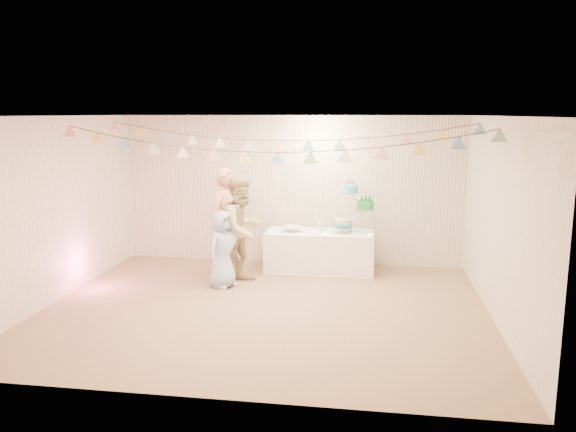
# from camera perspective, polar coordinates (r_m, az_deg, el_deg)

# --- Properties ---
(floor) EXTENTS (6.00, 6.00, 0.00)m
(floor) POSITION_cam_1_polar(r_m,az_deg,el_deg) (7.79, -2.35, -9.37)
(floor) COLOR #826446
(floor) RESTS_ON ground
(ceiling) EXTENTS (6.00, 6.00, 0.00)m
(ceiling) POSITION_cam_1_polar(r_m,az_deg,el_deg) (7.33, -2.51, 10.12)
(ceiling) COLOR white
(ceiling) RESTS_ON ground
(back_wall) EXTENTS (6.00, 6.00, 0.00)m
(back_wall) POSITION_cam_1_polar(r_m,az_deg,el_deg) (9.89, 0.31, 2.65)
(back_wall) COLOR white
(back_wall) RESTS_ON ground
(front_wall) EXTENTS (6.00, 6.00, 0.00)m
(front_wall) POSITION_cam_1_polar(r_m,az_deg,el_deg) (5.08, -7.77, -4.93)
(front_wall) COLOR white
(front_wall) RESTS_ON ground
(left_wall) EXTENTS (5.00, 5.00, 0.00)m
(left_wall) POSITION_cam_1_polar(r_m,az_deg,el_deg) (8.54, -22.61, 0.60)
(left_wall) COLOR white
(left_wall) RESTS_ON ground
(right_wall) EXTENTS (5.00, 5.00, 0.00)m
(right_wall) POSITION_cam_1_polar(r_m,az_deg,el_deg) (7.50, 20.72, -0.53)
(right_wall) COLOR white
(right_wall) RESTS_ON ground
(table) EXTENTS (1.81, 0.72, 0.68)m
(table) POSITION_cam_1_polar(r_m,az_deg,el_deg) (9.49, 3.24, -3.61)
(table) COLOR white
(table) RESTS_ON floor
(cake_stand) EXTENTS (0.73, 0.43, 0.82)m
(cake_stand) POSITION_cam_1_polar(r_m,az_deg,el_deg) (9.35, 6.68, 1.25)
(cake_stand) COLOR silver
(cake_stand) RESTS_ON table
(cake_bottom) EXTENTS (0.31, 0.31, 0.15)m
(cake_bottom) POSITION_cam_1_polar(r_m,az_deg,el_deg) (9.35, 5.71, -0.74)
(cake_bottom) COLOR teal
(cake_bottom) RESTS_ON cake_stand
(cake_middle) EXTENTS (0.27, 0.27, 0.22)m
(cake_middle) POSITION_cam_1_polar(r_m,az_deg,el_deg) (9.44, 7.79, 0.99)
(cake_middle) COLOR #1D8839
(cake_middle) RESTS_ON cake_stand
(cake_top_tier) EXTENTS (0.25, 0.25, 0.19)m
(cake_top_tier) POSITION_cam_1_polar(r_m,az_deg,el_deg) (9.29, 6.34, 2.55)
(cake_top_tier) COLOR #4BABEC
(cake_top_tier) RESTS_ON cake_stand
(platter) EXTENTS (0.35, 0.35, 0.02)m
(platter) POSITION_cam_1_polar(r_m,az_deg,el_deg) (9.40, 0.49, -1.10)
(platter) COLOR white
(platter) RESTS_ON table
(posy) EXTENTS (0.14, 0.14, 0.16)m
(posy) POSITION_cam_1_polar(r_m,az_deg,el_deg) (9.44, 3.30, -0.64)
(posy) COLOR white
(posy) RESTS_ON table
(person_adult_a) EXTENTS (0.74, 0.78, 1.79)m
(person_adult_a) POSITION_cam_1_polar(r_m,az_deg,el_deg) (9.15, -6.05, -0.61)
(person_adult_a) COLOR tan
(person_adult_a) RESTS_ON floor
(person_adult_b) EXTENTS (0.98, 1.05, 1.71)m
(person_adult_b) POSITION_cam_1_polar(r_m,az_deg,el_deg) (8.73, -4.65, -1.38)
(person_adult_b) COLOR tan
(person_adult_b) RESTS_ON floor
(person_child) EXTENTS (0.61, 0.69, 1.19)m
(person_child) POSITION_cam_1_polar(r_m,az_deg,el_deg) (8.64, -6.58, -3.34)
(person_child) COLOR #A5C6EA
(person_child) RESTS_ON floor
(bunting_back) EXTENTS (5.60, 1.10, 0.40)m
(bunting_back) POSITION_cam_1_polar(r_m,az_deg,el_deg) (8.42, -1.06, 8.46)
(bunting_back) COLOR pink
(bunting_back) RESTS_ON ceiling
(bunting_front) EXTENTS (5.60, 0.90, 0.36)m
(bunting_front) POSITION_cam_1_polar(r_m,az_deg,el_deg) (7.14, -2.80, 7.86)
(bunting_front) COLOR #72A5E5
(bunting_front) RESTS_ON ceiling
(tealight_0) EXTENTS (0.04, 0.04, 0.03)m
(tealight_0) POSITION_cam_1_polar(r_m,az_deg,el_deg) (9.37, -1.70, -1.55)
(tealight_0) COLOR #FFD88C
(tealight_0) RESTS_ON table
(tealight_1) EXTENTS (0.04, 0.04, 0.03)m
(tealight_1) POSITION_cam_1_polar(r_m,az_deg,el_deg) (9.63, 1.29, -1.23)
(tealight_1) COLOR #FFD88C
(tealight_1) RESTS_ON table
(tealight_2) EXTENTS (0.04, 0.04, 0.03)m
(tealight_2) POSITION_cam_1_polar(r_m,az_deg,el_deg) (9.19, 3.76, -1.81)
(tealight_2) COLOR #FFD88C
(tealight_2) RESTS_ON table
(tealight_3) EXTENTS (0.04, 0.04, 0.03)m
(tealight_3) POSITION_cam_1_polar(r_m,az_deg,el_deg) (9.60, 5.47, -1.30)
(tealight_3) COLOR #FFD88C
(tealight_3) RESTS_ON table
(tealight_4) EXTENTS (0.04, 0.04, 0.03)m
(tealight_4) POSITION_cam_1_polar(r_m,az_deg,el_deg) (9.20, 8.26, -1.89)
(tealight_4) COLOR #FFD88C
(tealight_4) RESTS_ON table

